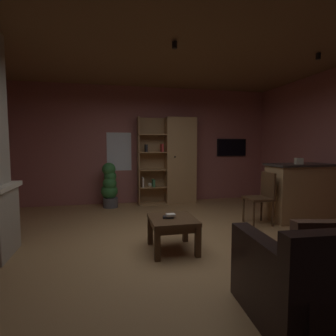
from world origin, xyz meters
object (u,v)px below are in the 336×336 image
Objects in this scene: dining_chair at (262,194)px; wall_mounted_tv at (231,147)px; tissue_box at (299,161)px; table_book_0 at (168,217)px; kitchen_bar_counter at (305,192)px; table_book_1 at (171,215)px; coffee_table at (173,224)px; bookshelf_cabinet at (176,161)px; potted_floor_plant at (110,186)px.

dining_chair is 1.17× the size of wall_mounted_tv.
table_book_0 is (-2.59, -0.81, -0.66)m from tissue_box.
kitchen_bar_counter is 2.38m from wall_mounted_tv.
table_book_1 is (0.04, 0.00, 0.03)m from table_book_0.
coffee_table is at bearing 6.13° from table_book_1.
kitchen_bar_counter is 0.91m from dining_chair.
coffee_table is 3.99m from wall_mounted_tv.
tissue_box reaches higher than coffee_table.
table_book_1 is at bearing -162.43° from tissue_box.
bookshelf_cabinet is 17.13× the size of tissue_box.
bookshelf_cabinet is 17.74× the size of table_book_1.
kitchen_bar_counter is at bearing -27.41° from potted_floor_plant.
tissue_box is 0.15× the size of wall_mounted_tv.
kitchen_bar_counter is at bearing -45.38° from bookshelf_cabinet.
coffee_table is (-0.78, -2.88, -0.67)m from bookshelf_cabinet.
table_book_1 is 3.97m from wall_mounted_tv.
table_book_0 is at bearing -179.88° from table_book_1.
coffee_table is at bearing 2.72° from table_book_0.
table_book_0 is at bearing -106.37° from bookshelf_cabinet.
tissue_box is at bearing -30.00° from potted_floor_plant.
tissue_box reaches higher than table_book_0.
bookshelf_cabinet is at bearing -172.19° from wall_mounted_tv.
coffee_table is at bearing -105.24° from bookshelf_cabinet.
table_book_0 is 0.15× the size of dining_chair.
potted_floor_plant is at bearing 152.59° from kitchen_bar_counter.
potted_floor_plant is at bearing -173.46° from wall_mounted_tv.
kitchen_bar_counter reaches higher than table_book_0.
table_book_0 is 4.00m from wall_mounted_tv.
potted_floor_plant is (-3.55, 1.84, -0.04)m from kitchen_bar_counter.
table_book_1 is 2.04m from dining_chair.
bookshelf_cabinet is 2.35m from dining_chair.
wall_mounted_tv is (-0.43, 2.20, 0.81)m from kitchen_bar_counter.
kitchen_bar_counter is (1.96, -1.99, -0.49)m from bookshelf_cabinet.
table_book_1 is at bearing -74.11° from potted_floor_plant.
dining_chair reaches higher than coffee_table.
kitchen_bar_counter is at bearing 17.91° from coffee_table.
bookshelf_cabinet reaches higher than table_book_0.
coffee_table is 4.69× the size of table_book_0.
tissue_box is 0.19× the size of coffee_table.
coffee_table is at bearing -126.90° from wall_mounted_tv.
bookshelf_cabinet reaches higher than table_book_1.
potted_floor_plant is (-3.33, 1.92, -0.62)m from tissue_box.
tissue_box is 1.04× the size of table_book_1.
potted_floor_plant is at bearing -174.69° from bookshelf_cabinet.
wall_mounted_tv is at bearing 53.10° from coffee_table.
table_book_0 is 0.14× the size of potted_floor_plant.
tissue_box is 2.30m from wall_mounted_tv.
table_book_0 is at bearing -162.41° from kitchen_bar_counter.
tissue_box is at bearing -84.76° from wall_mounted_tv.
tissue_box is at bearing -159.57° from kitchen_bar_counter.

